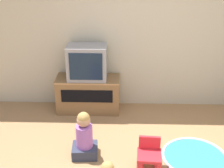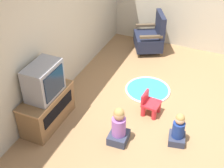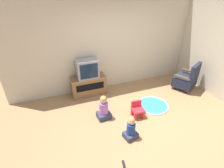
# 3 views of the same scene
# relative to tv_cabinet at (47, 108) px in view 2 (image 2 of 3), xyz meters

# --- Properties ---
(ground_plane) EXTENTS (30.00, 30.00, 0.00)m
(ground_plane) POSITION_rel_tv_cabinet_xyz_m (0.80, -1.85, -0.29)
(ground_plane) COLOR #9E754C
(wall_back) EXTENTS (5.72, 0.12, 2.90)m
(wall_back) POSITION_rel_tv_cabinet_xyz_m (0.66, 0.29, 1.16)
(wall_back) COLOR beige
(wall_back) RESTS_ON ground_plane
(tv_cabinet) EXTENTS (1.01, 0.44, 0.56)m
(tv_cabinet) POSITION_rel_tv_cabinet_xyz_m (0.00, 0.00, 0.00)
(tv_cabinet) COLOR brown
(tv_cabinet) RESTS_ON ground_plane
(television) EXTENTS (0.60, 0.38, 0.53)m
(television) POSITION_rel_tv_cabinet_xyz_m (0.00, -0.02, 0.54)
(television) COLOR #939399
(television) RESTS_ON tv_cabinet
(black_armchair) EXTENTS (0.83, 0.80, 0.88)m
(black_armchair) POSITION_rel_tv_cabinet_xyz_m (2.90, -0.79, 0.04)
(black_armchair) COLOR brown
(black_armchair) RESTS_ON ground_plane
(yellow_kid_chair) EXTENTS (0.31, 0.30, 0.39)m
(yellow_kid_chair) POSITION_rel_tv_cabinet_xyz_m (0.87, -1.44, -0.13)
(yellow_kid_chair) COLOR red
(yellow_kid_chair) RESTS_ON ground_plane
(play_mat) EXTENTS (0.84, 0.84, 0.04)m
(play_mat) POSITION_rel_tv_cabinet_xyz_m (1.47, -1.21, -0.28)
(play_mat) COLOR teal
(play_mat) RESTS_ON ground_plane
(child_watching_left) EXTENTS (0.32, 0.29, 0.54)m
(child_watching_left) POSITION_rel_tv_cabinet_xyz_m (0.39, -2.01, -0.06)
(child_watching_left) COLOR #33384C
(child_watching_left) RESTS_ON ground_plane
(child_watching_center) EXTENTS (0.34, 0.30, 0.63)m
(child_watching_center) POSITION_rel_tv_cabinet_xyz_m (0.07, -1.20, -0.02)
(child_watching_center) COLOR #33384C
(child_watching_center) RESTS_ON ground_plane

